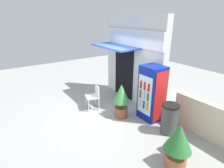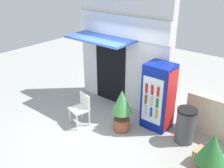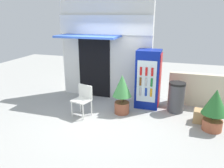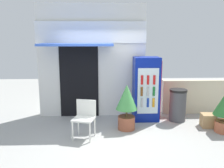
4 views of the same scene
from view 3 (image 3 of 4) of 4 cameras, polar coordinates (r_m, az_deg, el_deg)
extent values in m
plane|color=#A3A39E|center=(6.30, -3.05, -8.23)|extent=(16.00, 16.00, 0.00)
cube|color=silver|center=(7.41, -1.57, 8.75)|extent=(3.06, 0.26, 3.21)
cube|color=white|center=(7.17, -2.09, 14.96)|extent=(3.06, 0.08, 0.59)
cube|color=blue|center=(6.93, -6.19, 12.09)|extent=(1.90, 0.93, 0.06)
cube|color=black|center=(7.51, -4.56, 4.28)|extent=(1.10, 0.03, 2.04)
cube|color=navy|center=(6.75, 9.24, 1.30)|extent=(0.69, 0.59, 1.75)
cube|color=silver|center=(6.46, 8.83, 0.58)|extent=(0.55, 0.02, 1.23)
cube|color=red|center=(6.71, 12.24, 1.03)|extent=(0.02, 0.53, 1.58)
cylinder|color=#B2B2B7|center=(6.56, 7.31, -1.91)|extent=(0.06, 0.06, 0.24)
cylinder|color=#1938A5|center=(6.53, 8.71, -2.04)|extent=(0.06, 0.06, 0.24)
cylinder|color=orange|center=(6.52, 10.01, -2.17)|extent=(0.06, 0.06, 0.24)
cylinder|color=brown|center=(6.46, 7.32, 0.67)|extent=(0.06, 0.06, 0.24)
cylinder|color=#B2B2B7|center=(6.44, 8.74, 0.54)|extent=(0.06, 0.06, 0.24)
cylinder|color=#196B2D|center=(6.42, 10.14, 0.41)|extent=(0.06, 0.06, 0.24)
cylinder|color=red|center=(6.38, 7.43, 3.30)|extent=(0.06, 0.06, 0.24)
cylinder|color=red|center=(6.36, 8.84, 3.19)|extent=(0.06, 0.06, 0.24)
cylinder|color=red|center=(6.34, 10.31, 3.06)|extent=(0.06, 0.06, 0.24)
cylinder|color=white|center=(6.29, -10.31, -6.37)|extent=(0.04, 0.04, 0.44)
cylinder|color=white|center=(6.04, -7.45, -7.26)|extent=(0.04, 0.04, 0.44)
cylinder|color=white|center=(6.53, -8.14, -5.31)|extent=(0.04, 0.04, 0.44)
cylinder|color=white|center=(6.29, -5.32, -6.11)|extent=(0.04, 0.04, 0.44)
cube|color=white|center=(6.19, -7.90, -4.21)|extent=(0.55, 0.52, 0.04)
cube|color=white|center=(6.25, -6.86, -1.88)|extent=(0.45, 0.16, 0.38)
cylinder|color=#995138|center=(6.42, 2.54, -6.08)|extent=(0.43, 0.43, 0.33)
cylinder|color=brown|center=(6.32, 2.57, -3.92)|extent=(0.05, 0.05, 0.19)
cone|color=#47994C|center=(6.18, 2.62, -0.43)|extent=(0.54, 0.54, 0.62)
cylinder|color=#AD5B3D|center=(6.06, 24.33, -9.56)|extent=(0.47, 0.47, 0.27)
cylinder|color=brown|center=(5.97, 24.59, -7.69)|extent=(0.05, 0.05, 0.16)
cone|color=#2D7533|center=(5.83, 25.07, -4.19)|extent=(0.60, 0.60, 0.62)
cylinder|color=#47474C|center=(6.68, 16.18, -3.54)|extent=(0.45, 0.45, 0.83)
cylinder|color=black|center=(6.54, 16.51, 0.08)|extent=(0.47, 0.47, 0.06)
cube|color=beige|center=(7.37, 24.41, -1.69)|extent=(2.58, 0.23, 1.02)
cube|color=tan|center=(6.34, 21.76, -7.68)|extent=(0.38, 0.38, 0.34)
camera|label=1|loc=(3.66, 68.37, 13.64)|focal=29.16mm
camera|label=2|loc=(2.49, 85.56, 30.58)|focal=41.31mm
camera|label=4|loc=(2.14, -68.81, -6.90)|focal=38.17mm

